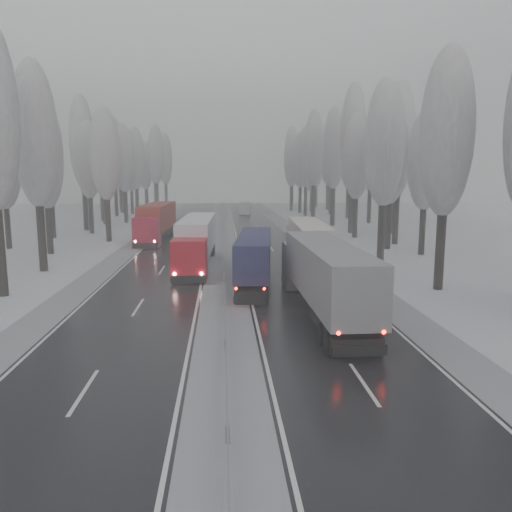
{
  "coord_description": "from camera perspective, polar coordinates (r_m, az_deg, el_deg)",
  "views": [
    {
      "loc": [
        -0.08,
        -17.75,
        7.87
      ],
      "look_at": [
        2.3,
        17.54,
        2.2
      ],
      "focal_mm": 35.0,
      "sensor_mm": 36.0,
      "label": 1
    }
  ],
  "objects": [
    {
      "name": "tree_22",
      "position": [
        65.66,
        11.46,
        11.0
      ],
      "size": [
        3.6,
        3.6,
        15.86
      ],
      "color": "black",
      "rests_on": "ground"
    },
    {
      "name": "truck_red_white",
      "position": [
        44.2,
        -6.78,
        2.01
      ],
      "size": [
        3.11,
        16.49,
        4.21
      ],
      "rotation": [
        0.0,
        0.0,
        -0.03
      ],
      "color": "#BA0A16",
      "rests_on": "ground"
    },
    {
      "name": "tree_31",
      "position": [
        105.96,
        8.61,
        11.23
      ],
      "size": [
        3.6,
        3.6,
        18.58
      ],
      "color": "black",
      "rests_on": "ground"
    },
    {
      "name": "tree_18",
      "position": [
        47.18,
        14.5,
        12.27
      ],
      "size": [
        3.6,
        3.6,
        16.58
      ],
      "color": "black",
      "rests_on": "ground"
    },
    {
      "name": "tree_62",
      "position": [
        63.07,
        -16.87,
        10.99
      ],
      "size": [
        3.6,
        3.6,
        16.04
      ],
      "color": "black",
      "rests_on": "ground"
    },
    {
      "name": "median_slush",
      "position": [
        48.39,
        -3.71,
        -0.24
      ],
      "size": [
        3.0,
        200.0,
        0.04
      ],
      "primitive_type": "cube",
      "color": "#9A9CA1",
      "rests_on": "ground"
    },
    {
      "name": "tree_78",
      "position": [
        134.29,
        -11.54,
        10.95
      ],
      "size": [
        3.6,
        3.6,
        19.55
      ],
      "color": "black",
      "rests_on": "ground"
    },
    {
      "name": "tree_77",
      "position": [
        131.94,
        -12.56,
        9.5
      ],
      "size": [
        3.6,
        3.6,
        14.32
      ],
      "color": "black",
      "rests_on": "ground"
    },
    {
      "name": "box_truck_distant",
      "position": [
        103.79,
        -1.29,
        5.5
      ],
      "size": [
        2.79,
        7.14,
        2.6
      ],
      "rotation": [
        0.0,
        0.0,
        -0.1
      ],
      "color": "silver",
      "rests_on": "ground"
    },
    {
      "name": "tree_21",
      "position": [
        60.54,
        16.06,
        12.68
      ],
      "size": [
        3.6,
        3.6,
        18.62
      ],
      "color": "black",
      "rests_on": "ground"
    },
    {
      "name": "tree_74",
      "position": [
        118.13,
        -11.36,
        11.27
      ],
      "size": [
        3.6,
        3.6,
        19.68
      ],
      "color": "black",
      "rests_on": "ground"
    },
    {
      "name": "tree_79",
      "position": [
        138.58,
        -12.45,
        10.2
      ],
      "size": [
        3.6,
        3.6,
        17.07
      ],
      "color": "black",
      "rests_on": "ground"
    },
    {
      "name": "tree_23",
      "position": [
        71.3,
        15.51,
        9.51
      ],
      "size": [
        3.6,
        3.6,
        13.55
      ],
      "color": "black",
      "rests_on": "ground"
    },
    {
      "name": "tree_63",
      "position": [
        69.07,
        -22.65,
        10.93
      ],
      "size": [
        3.6,
        3.6,
        16.88
      ],
      "color": "black",
      "rests_on": "ground"
    },
    {
      "name": "shoulder_left",
      "position": [
        49.44,
        -15.61,
        -0.37
      ],
      "size": [
        2.4,
        200.0,
        0.04
      ],
      "primitive_type": "cube",
      "color": "#9A9CA1",
      "rests_on": "ground"
    },
    {
      "name": "tree_39",
      "position": [
        140.18,
        5.1,
        10.13
      ],
      "size": [
        3.6,
        3.6,
        16.19
      ],
      "color": "black",
      "rests_on": "ground"
    },
    {
      "name": "truck_blue_box",
      "position": [
        37.37,
        -0.12,
        0.27
      ],
      "size": [
        3.67,
        14.35,
        3.65
      ],
      "rotation": [
        0.0,
        0.0,
        -0.1
      ],
      "color": "navy",
      "rests_on": "ground"
    },
    {
      "name": "tree_36",
      "position": [
        125.19,
        4.09,
        11.45
      ],
      "size": [
        3.6,
        3.6,
        20.23
      ],
      "color": "black",
      "rests_on": "ground"
    },
    {
      "name": "tree_38",
      "position": [
        135.84,
        4.18,
        10.66
      ],
      "size": [
        3.6,
        3.6,
        17.97
      ],
      "color": "black",
      "rests_on": "ground"
    },
    {
      "name": "tree_66",
      "position": [
        82.14,
        -16.83,
        10.1
      ],
      "size": [
        3.6,
        3.6,
        15.23
      ],
      "color": "black",
      "rests_on": "ground"
    },
    {
      "name": "tree_76",
      "position": [
        127.3,
        -10.34,
        10.81
      ],
      "size": [
        3.6,
        3.6,
        18.55
      ],
      "color": "black",
      "rests_on": "ground"
    },
    {
      "name": "tree_33",
      "position": [
        112.73,
        6.38,
        9.76
      ],
      "size": [
        3.6,
        3.6,
        14.33
      ],
      "color": "black",
      "rests_on": "ground"
    },
    {
      "name": "tree_30",
      "position": [
        100.9,
        5.75,
        11.14
      ],
      "size": [
        3.6,
        3.6,
        17.86
      ],
      "color": "black",
      "rests_on": "ground"
    },
    {
      "name": "tree_75",
      "position": [
        123.53,
        -15.38,
        10.7
      ],
      "size": [
        3.6,
        3.6,
        18.6
      ],
      "color": "black",
      "rests_on": "ground"
    },
    {
      "name": "tree_69",
      "position": [
        93.45,
        -17.41,
        11.52
      ],
      "size": [
        3.6,
        3.6,
        19.35
      ],
      "color": "black",
      "rests_on": "ground"
    },
    {
      "name": "shoulder_right",
      "position": [
        49.47,
        8.19,
        -0.11
      ],
      "size": [
        2.4,
        200.0,
        0.04
      ],
      "primitive_type": "cube",
      "color": "#9A9CA1",
      "rests_on": "ground"
    },
    {
      "name": "tree_70",
      "position": [
        98.34,
        -13.6,
        10.7
      ],
      "size": [
        3.6,
        3.6,
        17.09
      ],
      "color": "black",
      "rests_on": "ground"
    },
    {
      "name": "tree_72",
      "position": [
        107.96,
        -14.12,
        9.85
      ],
      "size": [
        3.6,
        3.6,
        15.11
      ],
      "color": "black",
      "rests_on": "ground"
    },
    {
      "name": "tree_65",
      "position": [
        77.24,
        -19.27,
        12.08
      ],
      "size": [
        3.6,
        3.6,
        19.48
      ],
      "color": "black",
      "rests_on": "ground"
    },
    {
      "name": "tree_61",
      "position": [
        60.67,
        -26.95,
        9.22
      ],
      "size": [
        3.6,
        3.6,
        13.95
      ],
      "color": "black",
      "rests_on": "ground"
    },
    {
      "name": "carriageway_right",
      "position": [
        48.69,
        2.48,
        -0.18
      ],
      "size": [
        7.5,
        200.0,
        0.03
      ],
      "primitive_type": "cube",
      "color": "black",
      "rests_on": "ground"
    },
    {
      "name": "tree_25",
      "position": [
        77.05,
        15.36,
        12.26
      ],
      "size": [
        3.6,
        3.6,
        19.44
      ],
      "color": "black",
      "rests_on": "ground"
    },
    {
      "name": "tree_58",
      "position": [
        45.03,
        -23.96,
        12.46
      ],
      "size": [
        3.6,
        3.6,
        17.21
      ],
      "color": "black",
      "rests_on": "ground"
    },
    {
      "name": "tree_37",
      "position": [
        130.19,
        6.93,
        10.23
      ],
      "size": [
        3.6,
        3.6,
        16.37
      ],
      "color": "black",
      "rests_on": "ground"
    },
    {
      "name": "median_guardrail",
      "position": [
        48.29,
        -3.71,
        0.43
      ],
      "size": [
        0.12,
        200.0,
        0.76
      ],
      "color": "slate",
      "rests_on": "ground"
    },
    {
      "name": "tree_24",
      "position": [
        71.28,
        11.06,
        13.23
      ],
      "size": [
        3.6,
        3.6,
        20.49
      ],
      "color": "black",
      "rests_on": "ground"
    },
    {
      "name": "carriageway_left",
      "position": [
        48.67,
        -9.9,
        -0.31
      ],
      "size": [
        7.5,
        200.0,
        0.03
      ],
      "primitive_type": "cube",
      "color": "black",
      "rests_on": "ground"
    },
    {
      "name": "truck_red_red",
      "position": [
        62.73,
        -11.3,
        4.12
      ],
      "size": [
        3.29,
        17.47,
        4.46
      ],
      "rotation": [
        0.0,
        0.0,
        -0.03
      ],
      "color": "#B70A25",
      "rests_on": "ground"
    },
    {
      "name": "ground",
      "position": [
        19.42,
        -3.4,
        -14.82
      ],
      "size": [
        260.0,
        260.0,
        0.0
      ],
      "primitive_type": "plane",
      "color": "white",
      "rests_on": "ground"
    },
    {
      "name": "tree_27",
      "position": [
        86.72,
        13.02,
        11.19
      ],
      "size": [
        3.6,
        3.6,
        17.62
      ],
      "color": "black",
      "rests_on": "ground"
    },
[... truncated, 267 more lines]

